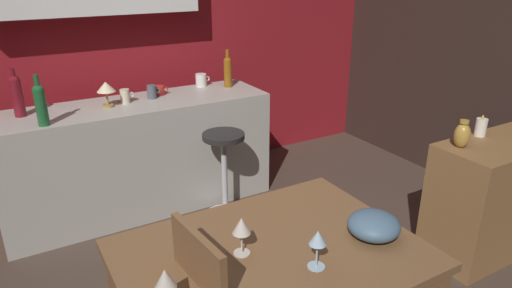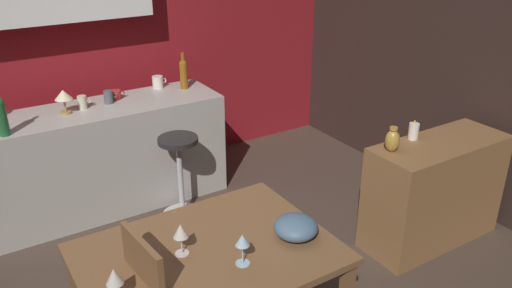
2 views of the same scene
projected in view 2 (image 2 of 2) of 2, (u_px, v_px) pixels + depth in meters
wall_kitchen_back at (75, 31)px, 4.38m from camera, size 5.20×0.33×2.60m
wall_side_right at (447, 47)px, 4.33m from camera, size 0.10×4.40×2.60m
dining_table at (208, 264)px, 2.68m from camera, size 1.28×0.95×0.74m
kitchen_counter at (98, 159)px, 4.30m from camera, size 2.10×0.60×0.90m
sideboard_cabinet at (434, 192)px, 3.87m from camera, size 1.10×0.44×0.82m
bar_stool at (180, 176)px, 4.17m from camera, size 0.34×0.34×0.72m
wine_glass_left at (114, 277)px, 2.25m from camera, size 0.08×0.08×0.17m
wine_glass_right at (181, 232)px, 2.57m from camera, size 0.08×0.08×0.18m
wine_glass_center at (242, 242)px, 2.49m from camera, size 0.07×0.07×0.17m
fruit_bowl at (296, 227)px, 2.74m from camera, size 0.24×0.24×0.12m
wine_bottle_amber at (184, 73)px, 4.53m from camera, size 0.07×0.07×0.33m
wine_bottle_green at (1, 115)px, 3.55m from camera, size 0.07×0.07×0.34m
cup_cream at (82, 102)px, 4.09m from camera, size 0.11×0.07×0.11m
cup_slate at (109, 97)px, 4.21m from camera, size 0.11×0.07×0.11m
cup_white at (158, 82)px, 4.58m from camera, size 0.13×0.09×0.11m
cup_red at (116, 95)px, 4.31m from camera, size 0.13×0.09×0.08m
counter_lamp at (63, 96)px, 3.95m from camera, size 0.14×0.14×0.19m
pillar_candle_tall at (414, 131)px, 3.74m from camera, size 0.07×0.07×0.15m
vase_brass at (392, 140)px, 3.53m from camera, size 0.10×0.10×0.18m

